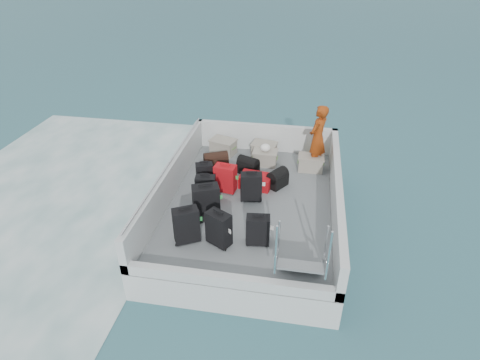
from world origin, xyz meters
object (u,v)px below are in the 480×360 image
object	(u,v)px
suitcase_8	(256,181)
passenger	(318,138)
suitcase_4	(206,203)
suitcase_0	(186,226)
suitcase_6	(258,230)
suitcase_1	(206,189)
suitcase_7	(251,187)
suitcase_2	(205,175)
crate_0	(223,147)
crate_2	(265,158)
suitcase_5	(225,179)
suitcase_3	(219,229)
crate_3	(311,164)
crate_1	(264,150)

from	to	relation	value
suitcase_8	passenger	size ratio (longest dim) A/B	0.44
suitcase_4	passenger	world-z (taller)	passenger
suitcase_0	suitcase_6	size ratio (longest dim) A/B	1.20
suitcase_1	suitcase_7	size ratio (longest dim) A/B	0.98
suitcase_1	suitcase_8	size ratio (longest dim) A/B	0.88
suitcase_2	suitcase_4	world-z (taller)	suitcase_4
suitcase_6	crate_0	xyz separation A→B (m)	(-1.34, 3.36, -0.11)
crate_2	crate_0	bearing A→B (deg)	160.67
suitcase_5	suitcase_7	world-z (taller)	suitcase_5
suitcase_3	suitcase_4	xyz separation A→B (m)	(-0.40, 0.71, 0.04)
suitcase_1	suitcase_3	bearing A→B (deg)	-73.15
suitcase_7	crate_3	size ratio (longest dim) A/B	1.11
suitcase_1	suitcase_6	bearing A→B (deg)	-49.47
suitcase_6	crate_3	world-z (taller)	suitcase_6
passenger	suitcase_5	bearing A→B (deg)	-25.15
suitcase_0	crate_2	size ratio (longest dim) A/B	1.26
suitcase_0	suitcase_7	size ratio (longest dim) A/B	1.12
suitcase_4	crate_1	xyz separation A→B (m)	(0.80, 2.79, -0.20)
suitcase_2	suitcase_6	bearing A→B (deg)	-70.60
suitcase_6	suitcase_8	bearing A→B (deg)	92.96
crate_0	suitcase_2	bearing A→B (deg)	-93.12
suitcase_4	crate_2	xyz separation A→B (m)	(0.87, 2.40, -0.20)
crate_3	suitcase_7	bearing A→B (deg)	-128.90
suitcase_2	suitcase_7	bearing A→B (deg)	-38.98
crate_0	suitcase_7	bearing A→B (deg)	-62.96
suitcase_0	suitcase_8	size ratio (longest dim) A/B	1.01
suitcase_6	crate_1	size ratio (longest dim) A/B	1.02
suitcase_0	crate_1	world-z (taller)	suitcase_0
suitcase_6	passenger	xyz separation A→B (m)	(0.98, 3.00, 0.50)
crate_1	crate_2	world-z (taller)	crate_1
suitcase_2	passenger	size ratio (longest dim) A/B	0.34
crate_0	crate_1	xyz separation A→B (m)	(1.05, 0.01, -0.01)
crate_0	crate_1	bearing A→B (deg)	0.32
suitcase_0	suitcase_2	world-z (taller)	suitcase_0
suitcase_1	suitcase_6	xyz separation A→B (m)	(1.24, -1.15, -0.01)
suitcase_5	crate_1	world-z (taller)	suitcase_5
suitcase_3	crate_0	distance (m)	3.56
suitcase_0	suitcase_3	xyz separation A→B (m)	(0.59, 0.02, -0.02)
suitcase_5	passenger	world-z (taller)	passenger
suitcase_4	crate_0	bearing A→B (deg)	72.53
suitcase_2	passenger	xyz separation A→B (m)	(2.41, 1.23, 0.52)
suitcase_5	suitcase_8	size ratio (longest dim) A/B	0.90
suitcase_7	crate_1	world-z (taller)	suitcase_7
suitcase_3	suitcase_8	world-z (taller)	suitcase_3
passenger	suitcase_1	bearing A→B (deg)	-21.27
crate_2	suitcase_1	bearing A→B (deg)	-119.32
suitcase_2	crate_2	size ratio (longest dim) A/B	0.98
suitcase_3	passenger	xyz separation A→B (m)	(1.66, 3.13, 0.46)
suitcase_7	crate_1	xyz separation A→B (m)	(0.04, 1.99, -0.14)
crate_1	suitcase_8	bearing A→B (deg)	-90.61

